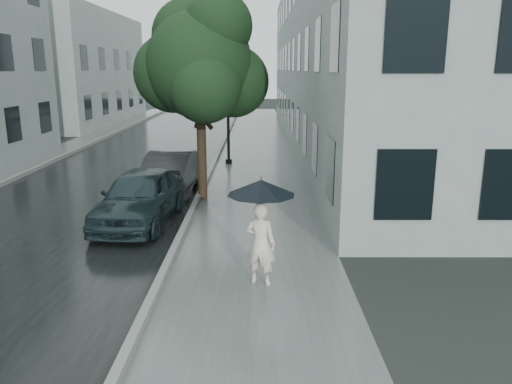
{
  "coord_description": "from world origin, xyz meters",
  "views": [
    {
      "loc": [
        0.25,
        -8.56,
        3.93
      ],
      "look_at": [
        0.22,
        2.07,
        1.3
      ],
      "focal_mm": 35.0,
      "sensor_mm": 36.0,
      "label": 1
    }
  ],
  "objects_px": {
    "street_tree": "(200,63)",
    "lamp_post": "(224,90)",
    "pedestrian": "(261,244)",
    "car_far": "(169,173)",
    "car_near": "(140,196)"
  },
  "relations": [
    {
      "from": "pedestrian",
      "to": "car_near",
      "type": "height_order",
      "value": "pedestrian"
    },
    {
      "from": "car_near",
      "to": "car_far",
      "type": "bearing_deg",
      "value": 91.08
    },
    {
      "from": "street_tree",
      "to": "lamp_post",
      "type": "height_order",
      "value": "street_tree"
    },
    {
      "from": "pedestrian",
      "to": "street_tree",
      "type": "distance_m",
      "value": 7.5
    },
    {
      "from": "lamp_post",
      "to": "car_far",
      "type": "bearing_deg",
      "value": -118.53
    },
    {
      "from": "pedestrian",
      "to": "car_far",
      "type": "xyz_separation_m",
      "value": [
        -2.9,
        6.97,
        -0.12
      ]
    },
    {
      "from": "lamp_post",
      "to": "car_near",
      "type": "xyz_separation_m",
      "value": [
        -1.68,
        -8.36,
        -2.39
      ]
    },
    {
      "from": "car_far",
      "to": "pedestrian",
      "type": "bearing_deg",
      "value": -63.72
    },
    {
      "from": "lamp_post",
      "to": "pedestrian",
      "type": "bearing_deg",
      "value": -96.12
    },
    {
      "from": "street_tree",
      "to": "car_far",
      "type": "height_order",
      "value": "street_tree"
    },
    {
      "from": "street_tree",
      "to": "car_far",
      "type": "distance_m",
      "value": 3.63
    },
    {
      "from": "street_tree",
      "to": "lamp_post",
      "type": "bearing_deg",
      "value": 86.6
    },
    {
      "from": "street_tree",
      "to": "car_far",
      "type": "bearing_deg",
      "value": 157.9
    },
    {
      "from": "street_tree",
      "to": "lamp_post",
      "type": "distance_m",
      "value": 5.77
    },
    {
      "from": "street_tree",
      "to": "car_far",
      "type": "relative_size",
      "value": 1.51
    }
  ]
}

